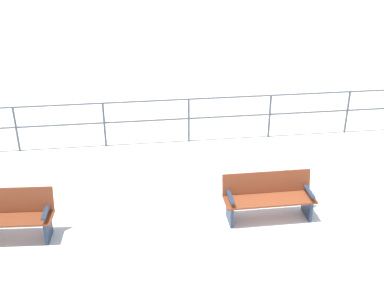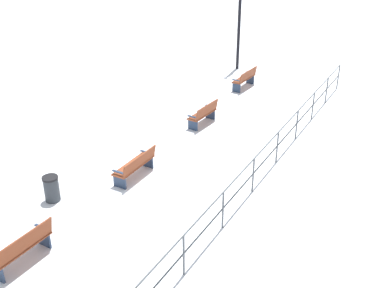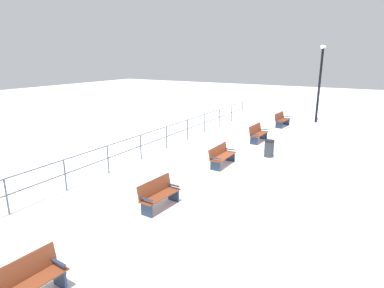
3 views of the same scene
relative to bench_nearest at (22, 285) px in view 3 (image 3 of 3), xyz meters
The scene contains 9 objects.
ground_plane 9.29m from the bench_nearest, 90.42° to the left, with size 80.00×80.00×0.00m, color white.
bench_nearest is the anchor object (origin of this frame).
bench_second 4.65m from the bench_nearest, 92.99° to the left, with size 0.63×1.53×0.90m.
bench_third 9.28m from the bench_nearest, 91.67° to the left, with size 0.56×1.69×0.85m.
bench_fourth 13.92m from the bench_nearest, 91.07° to the left, with size 0.60×1.65×0.94m.
bench_fifth 18.56m from the bench_nearest, 90.58° to the left, with size 0.70×1.64×0.92m.
lamppost_middle 21.42m from the bench_nearest, 85.81° to the left, with size 0.26×1.09×5.26m.
waterfront_railing 10.03m from the bench_nearest, 112.36° to the left, with size 0.05×22.82×1.15m.
trash_bin 11.59m from the bench_nearest, 84.47° to the left, with size 0.46×0.46×0.79m.
Camera 3 is at (5.33, -12.10, 4.56)m, focal length 30.33 mm.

